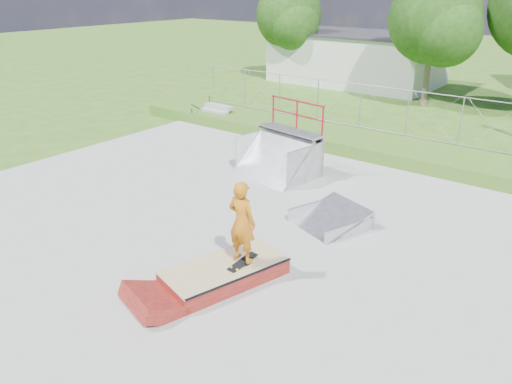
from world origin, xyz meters
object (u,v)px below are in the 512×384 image
(grind_box, at_px, (225,273))
(flat_bank_ramp, at_px, (330,218))
(quarter_pipe, at_px, (276,141))
(skater, at_px, (242,225))

(grind_box, bearing_deg, flat_bank_ramp, 98.66)
(quarter_pipe, bearing_deg, skater, -52.13)
(quarter_pipe, height_order, flat_bank_ramp, quarter_pipe)
(grind_box, xyz_separation_m, skater, (0.28, 0.27, 1.15))
(quarter_pipe, xyz_separation_m, skater, (3.13, -5.66, 0.14))
(quarter_pipe, bearing_deg, grind_box, -55.43)
(flat_bank_ramp, bearing_deg, skater, -73.16)
(grind_box, relative_size, flat_bank_ramp, 1.70)
(quarter_pipe, distance_m, skater, 6.47)
(grind_box, bearing_deg, quarter_pipe, 131.69)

